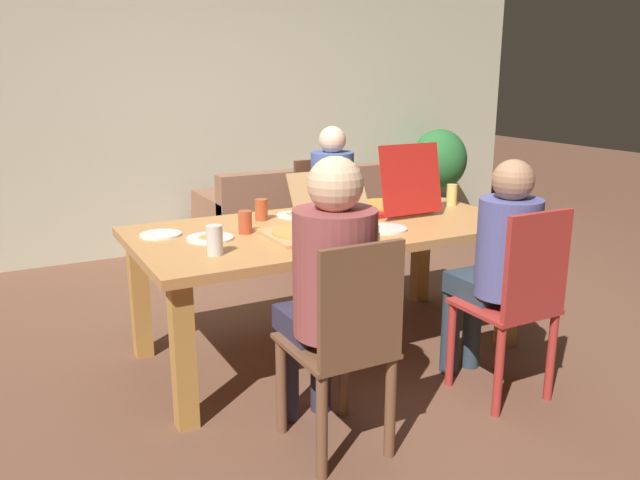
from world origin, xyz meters
The scene contains 21 objects.
ground_plane centered at (0.00, 0.00, 0.00)m, with size 20.00×20.00×0.00m, color brown.
back_wall centered at (0.00, 2.61, 1.30)m, with size 7.19×0.12×2.61m, color beige.
dining_table centered at (0.00, 0.00, 0.66)m, with size 2.17×1.07×0.75m.
chair_0 centered at (0.52, 0.99, 0.52)m, with size 0.42×0.45×0.97m.
person_0 centered at (0.52, 0.83, 0.71)m, with size 0.31×0.51×1.22m.
chair_1 centered at (-0.45, -0.97, 0.50)m, with size 0.39×0.45×0.96m.
person_1 centered at (-0.45, -0.83, 0.76)m, with size 0.35×0.51×1.28m.
chair_2 centered at (0.52, -0.95, 0.53)m, with size 0.40×0.41×0.98m.
person_2 centered at (0.52, -0.80, 0.70)m, with size 0.30×0.50×1.20m.
pizza_box_0 centered at (0.53, 0.16, 0.81)m, with size 0.41×0.50×0.43m.
pizza_box_1 centered at (-0.22, -0.22, 0.81)m, with size 0.40×0.60×0.38m.
plate_0 centered at (-0.69, 0.02, 0.76)m, with size 0.24×0.24×0.03m.
plate_1 centered at (0.23, -0.23, 0.76)m, with size 0.24×0.24×0.01m.
plate_2 centered at (-0.89, 0.22, 0.76)m, with size 0.22×0.22×0.01m.
plate_3 centered at (-0.06, 0.31, 0.76)m, with size 0.21×0.21×0.03m.
drinking_glass_0 centered at (-0.48, 0.05, 0.82)m, with size 0.07×0.07×0.12m, color #B2442A.
drinking_glass_1 centered at (-0.76, -0.27, 0.83)m, with size 0.08×0.08×0.14m, color silver.
drinking_glass_2 centered at (0.98, 0.12, 0.82)m, with size 0.07×0.07×0.13m, color #E6C967.
drinking_glass_3 centered at (-0.28, 0.30, 0.82)m, with size 0.07×0.07×0.12m, color #B34926.
couch centered at (0.82, 1.90, 0.28)m, with size 1.83×0.85×0.81m.
potted_plant centered at (2.50, 2.17, 0.61)m, with size 0.57×0.57×1.02m.
Camera 1 is at (-1.67, -3.05, 1.60)m, focal length 35.75 mm.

